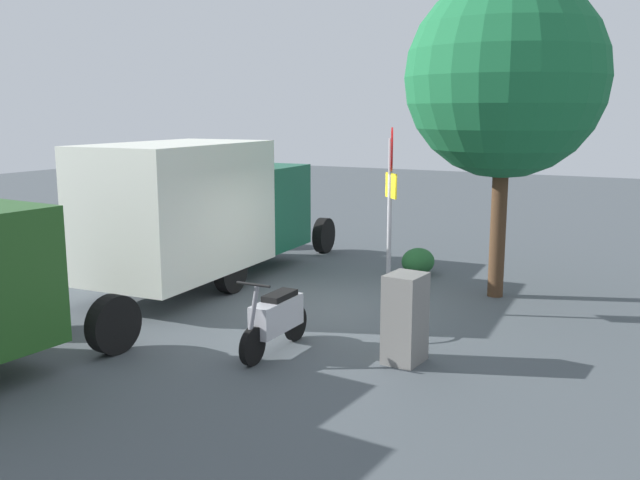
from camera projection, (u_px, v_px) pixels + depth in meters
name	position (u px, v px, depth m)	size (l,w,h in m)	color
ground_plane	(344.00, 307.00, 12.93)	(60.00, 60.00, 0.00)	#474E53
box_truck_near	(204.00, 206.00, 14.50)	(7.40, 2.51, 2.99)	black
motorcycle	(276.00, 318.00, 10.44)	(1.81, 0.55, 1.20)	black
stop_sign	(391.00, 190.00, 12.24)	(0.71, 0.33, 3.32)	#9E9EA3
street_tree	(505.00, 78.00, 12.92)	(3.77, 3.77, 6.10)	#47301E
utility_cabinet	(405.00, 318.00, 9.97)	(0.60, 0.49, 1.31)	slate
bike_rack_hoop	(413.00, 336.00, 11.23)	(0.85, 0.85, 0.05)	#B7B7BC
shrub_near_sign	(418.00, 261.00, 15.45)	(0.87, 0.71, 0.59)	#26612F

